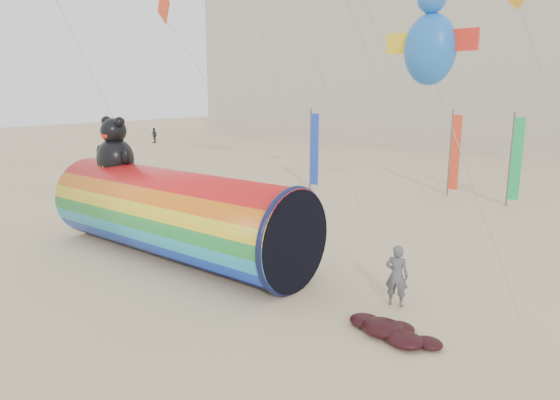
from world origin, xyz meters
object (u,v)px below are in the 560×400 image
Objects in this scene: kite_handler at (397,276)px; fabric_bundle at (391,331)px; hotel_building at (432,55)px; windsock_assembly at (174,212)px.

kite_handler is 2.19m from fabric_bundle.
fabric_bundle is at bearing 99.66° from kite_handler.
kite_handler is at bearing -68.79° from hotel_building.
hotel_building is at bearing 111.25° from fabric_bundle.
kite_handler is (17.57, -45.27, -9.37)m from hotel_building.
hotel_building is 5.21× the size of windsock_assembly.
hotel_building reaches higher than kite_handler.
hotel_building is 51.62m from fabric_bundle.
fabric_bundle is at bearing -68.75° from hotel_building.
hotel_building reaches higher than fabric_bundle.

